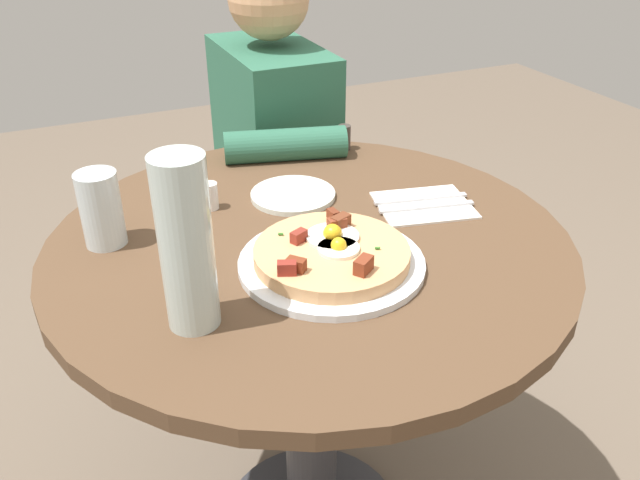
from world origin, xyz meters
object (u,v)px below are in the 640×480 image
(water_bottle, at_px, (186,245))
(knife, at_px, (421,199))
(pizza_plate, at_px, (332,263))
(water_glass, at_px, (101,209))
(salt_shaker, at_px, (210,196))
(fork, at_px, (427,207))
(person_seated, at_px, (276,205))
(pepper_shaker, at_px, (344,137))
(breakfast_pizza, at_px, (332,252))
(bread_plate, at_px, (293,195))
(dining_table, at_px, (310,321))

(water_bottle, bearing_deg, knife, 111.41)
(pizza_plate, bearing_deg, water_glass, -125.31)
(pizza_plate, height_order, knife, pizza_plate)
(water_glass, bearing_deg, salt_shaker, 104.81)
(water_glass, bearing_deg, fork, 77.87)
(person_seated, xyz_separation_m, knife, (0.57, 0.08, 0.26))
(pepper_shaker, bearing_deg, pizza_plate, -28.35)
(person_seated, bearing_deg, pizza_plate, -13.28)
(person_seated, bearing_deg, breakfast_pizza, -13.25)
(pizza_plate, xyz_separation_m, water_glass, (-0.22, -0.31, 0.06))
(water_bottle, bearing_deg, salt_shaker, 160.31)
(fork, xyz_separation_m, salt_shaker, (-0.17, -0.36, 0.02))
(knife, bearing_deg, water_glass, -176.12)
(water_glass, bearing_deg, water_bottle, 16.11)
(water_bottle, bearing_deg, pepper_shaker, 136.01)
(person_seated, xyz_separation_m, salt_shaker, (0.43, -0.28, 0.28))
(breakfast_pizza, bearing_deg, water_bottle, -77.27)
(pizza_plate, relative_size, bread_plate, 1.83)
(water_glass, bearing_deg, knife, 81.51)
(bread_plate, relative_size, pepper_shaker, 2.92)
(dining_table, distance_m, water_glass, 0.42)
(pizza_plate, distance_m, pepper_shaker, 0.49)
(knife, xyz_separation_m, salt_shaker, (-0.14, -0.37, 0.02))
(person_seated, relative_size, pepper_shaker, 20.59)
(water_glass, bearing_deg, pizza_plate, 54.69)
(breakfast_pizza, height_order, bread_plate, breakfast_pizza)
(breakfast_pizza, relative_size, knife, 1.36)
(pizza_plate, distance_m, knife, 0.28)
(water_glass, relative_size, salt_shaker, 2.52)
(bread_plate, bearing_deg, dining_table, -11.54)
(person_seated, height_order, pizza_plate, person_seated)
(knife, height_order, salt_shaker, salt_shaker)
(bread_plate, height_order, water_bottle, water_bottle)
(person_seated, relative_size, water_bottle, 4.58)
(pizza_plate, distance_m, salt_shaker, 0.30)
(knife, bearing_deg, pepper_shaker, 105.60)
(fork, bearing_deg, dining_table, -168.10)
(person_seated, height_order, water_glass, person_seated)
(pizza_plate, bearing_deg, bread_plate, 171.61)
(breakfast_pizza, distance_m, water_bottle, 0.26)
(breakfast_pizza, bearing_deg, salt_shaker, -156.52)
(breakfast_pizza, distance_m, knife, 0.28)
(breakfast_pizza, height_order, knife, breakfast_pizza)
(fork, xyz_separation_m, knife, (-0.04, 0.01, 0.00))
(breakfast_pizza, xyz_separation_m, fork, (-0.10, 0.24, -0.02))
(bread_plate, distance_m, knife, 0.24)
(breakfast_pizza, height_order, pepper_shaker, breakfast_pizza)
(bread_plate, distance_m, fork, 0.25)
(water_bottle, bearing_deg, breakfast_pizza, 102.73)
(bread_plate, xyz_separation_m, pepper_shaker, (-0.18, 0.19, 0.02))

